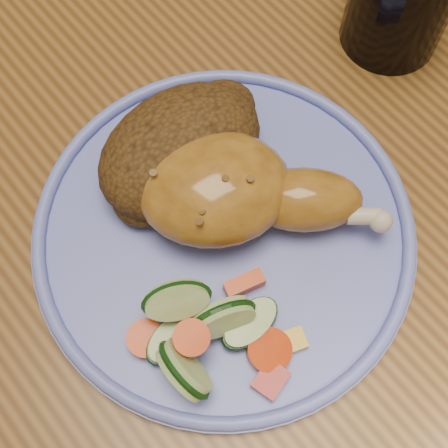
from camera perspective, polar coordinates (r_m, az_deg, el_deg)
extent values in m
plane|color=#56381D|center=(1.22, -0.22, -9.78)|extent=(4.00, 4.00, 0.00)
cube|color=brown|center=(0.53, -0.51, 7.33)|extent=(0.90, 1.40, 0.04)
cylinder|color=#4C2D16|center=(1.14, -19.47, 1.36)|extent=(0.04, 0.04, 0.41)
cylinder|color=#4C2D16|center=(1.19, -5.07, 11.66)|extent=(0.04, 0.04, 0.41)
cylinder|color=#6B7ADC|center=(0.47, 0.00, -0.97)|extent=(0.28, 0.28, 0.01)
torus|color=#6B7ADC|center=(0.45, 0.00, -0.47)|extent=(0.28, 0.28, 0.01)
ellipsoid|color=#AC7424|center=(0.44, -0.91, 3.30)|extent=(0.14, 0.14, 0.06)
ellipsoid|color=#AC7424|center=(0.45, 7.30, 2.20)|extent=(0.10, 0.09, 0.04)
sphere|color=beige|center=(0.45, 14.13, 0.26)|extent=(0.02, 0.02, 0.02)
ellipsoid|color=#4E3213|center=(0.46, -4.04, 6.83)|extent=(0.13, 0.10, 0.06)
ellipsoid|color=#4E3213|center=(0.49, -0.69, 10.06)|extent=(0.07, 0.05, 0.04)
ellipsoid|color=#4E3213|center=(0.46, -6.98, 2.64)|extent=(0.05, 0.05, 0.03)
cube|color=#A50A05|center=(0.43, 4.29, -14.02)|extent=(0.03, 0.02, 0.01)
cube|color=#E5A507|center=(0.44, 6.24, -10.60)|extent=(0.02, 0.02, 0.01)
cube|color=#FA3F08|center=(0.44, 1.86, -5.50)|extent=(0.03, 0.02, 0.01)
cylinder|color=#FA3F08|center=(0.43, -7.17, -10.35)|extent=(0.03, 0.03, 0.02)
cylinder|color=#FA3F08|center=(0.43, 4.13, -11.43)|extent=(0.03, 0.03, 0.02)
cylinder|color=#FA3F08|center=(0.41, -3.03, -10.36)|extent=(0.02, 0.03, 0.01)
cylinder|color=#C5DE90|center=(0.41, -3.69, -13.17)|extent=(0.03, 0.04, 0.04)
cylinder|color=#C5DE90|center=(0.43, 2.36, -9.07)|extent=(0.05, 0.05, 0.02)
cylinder|color=#C5DE90|center=(0.43, -4.59, -10.27)|extent=(0.05, 0.05, 0.02)
cylinder|color=#C5DE90|center=(0.42, -0.11, -8.56)|extent=(0.05, 0.04, 0.04)
cylinder|color=#C5DE90|center=(0.41, -4.36, -6.94)|extent=(0.06, 0.05, 0.04)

